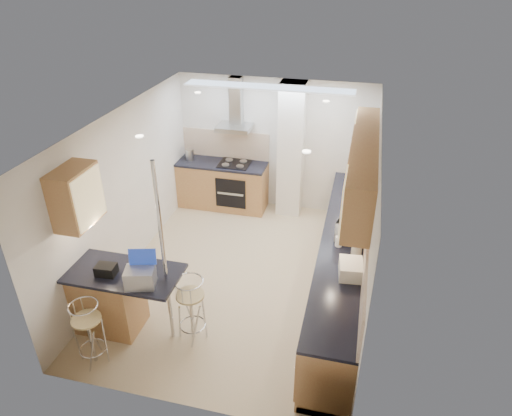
% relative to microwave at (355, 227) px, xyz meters
% --- Properties ---
extents(ground, '(4.80, 4.80, 0.00)m').
position_rel_microwave_xyz_m(ground, '(-1.62, -0.09, -1.08)').
color(ground, '#C7B585').
rests_on(ground, ground).
extents(room_shell, '(3.64, 4.84, 2.51)m').
position_rel_microwave_xyz_m(room_shell, '(-1.29, 0.28, 0.47)').
color(room_shell, white).
rests_on(room_shell, ground).
extents(right_counter, '(0.63, 4.40, 0.92)m').
position_rel_microwave_xyz_m(right_counter, '(-0.12, -0.09, -0.62)').
color(right_counter, '#A26540').
rests_on(right_counter, ground).
extents(back_counter, '(1.70, 0.63, 0.92)m').
position_rel_microwave_xyz_m(back_counter, '(-2.57, 2.01, -0.62)').
color(back_counter, '#A26540').
rests_on(back_counter, ground).
extents(peninsula, '(1.47, 0.72, 0.94)m').
position_rel_microwave_xyz_m(peninsula, '(-2.74, -1.54, -0.60)').
color(peninsula, '#A26540').
rests_on(peninsula, ground).
extents(microwave, '(0.51, 0.64, 0.31)m').
position_rel_microwave_xyz_m(microwave, '(0.00, 0.00, 0.00)').
color(microwave, white).
rests_on(microwave, right_counter).
extents(laptop, '(0.40, 0.34, 0.23)m').
position_rel_microwave_xyz_m(laptop, '(-2.39, -1.72, -0.02)').
color(laptop, '#999AA0').
rests_on(laptop, peninsula).
extents(bag, '(0.26, 0.20, 0.13)m').
position_rel_microwave_xyz_m(bag, '(-2.90, -1.63, -0.07)').
color(bag, black).
rests_on(bag, peninsula).
extents(bar_stool_near, '(0.44, 0.44, 0.89)m').
position_rel_microwave_xyz_m(bar_stool_near, '(-2.92, -2.15, -0.63)').
color(bar_stool_near, tan).
rests_on(bar_stool_near, ground).
extents(bar_stool_end, '(0.43, 0.43, 0.93)m').
position_rel_microwave_xyz_m(bar_stool_end, '(-1.88, -1.49, -0.61)').
color(bar_stool_end, tan).
rests_on(bar_stool_end, ground).
extents(jar_a, '(0.16, 0.16, 0.18)m').
position_rel_microwave_xyz_m(jar_a, '(-0.01, 0.73, -0.07)').
color(jar_a, white).
rests_on(jar_a, right_counter).
extents(jar_b, '(0.14, 0.14, 0.14)m').
position_rel_microwave_xyz_m(jar_b, '(-0.09, 0.90, -0.09)').
color(jar_b, white).
rests_on(jar_b, right_counter).
extents(jar_c, '(0.16, 0.16, 0.20)m').
position_rel_microwave_xyz_m(jar_c, '(0.06, -0.47, -0.05)').
color(jar_c, '#B0A68D').
rests_on(jar_c, right_counter).
extents(jar_d, '(0.12, 0.12, 0.14)m').
position_rel_microwave_xyz_m(jar_d, '(-0.19, -0.29, -0.08)').
color(jar_d, white).
rests_on(jar_d, right_counter).
extents(bread_bin, '(0.32, 0.38, 0.19)m').
position_rel_microwave_xyz_m(bread_bin, '(0.01, -0.91, -0.06)').
color(bread_bin, white).
rests_on(bread_bin, right_counter).
extents(kettle, '(0.16, 0.16, 0.21)m').
position_rel_microwave_xyz_m(kettle, '(-3.21, 2.01, -0.05)').
color(kettle, '#ACAFB0').
rests_on(kettle, back_counter).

